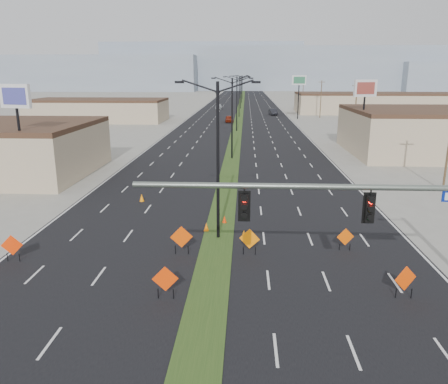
{
  "coord_description": "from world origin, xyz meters",
  "views": [
    {
      "loc": [
        1.72,
        -14.89,
        10.4
      ],
      "look_at": [
        0.4,
        11.73,
        3.2
      ],
      "focal_mm": 35.0,
      "sensor_mm": 36.0,
      "label": 1
    }
  ],
  "objects_px": {
    "construction_sign_4": "(405,280)",
    "streetlight_0": "(218,157)",
    "signal_mast": "(416,220)",
    "construction_sign_5": "(345,238)",
    "pole_sign_east_near": "(365,94)",
    "streetlight_1": "(232,116)",
    "pole_sign_east_far": "(299,83)",
    "construction_sign_3": "(249,240)",
    "cone_2": "(224,219)",
    "construction_sign_2": "(181,238)",
    "car_left": "(229,119)",
    "car_far": "(219,107)",
    "streetlight_6": "(242,86)",
    "streetlight_2": "(237,102)",
    "cone_1": "(206,227)",
    "streetlight_4": "(241,91)",
    "car_mid": "(273,112)",
    "construction_sign_0": "(12,246)",
    "pole_sign_west": "(16,104)",
    "cone_0": "(244,234)",
    "streetlight_5": "(242,88)",
    "construction_sign_1": "(165,280)",
    "cone_3": "(142,198)",
    "streetlight_3": "(239,95)"
  },
  "relations": [
    {
      "from": "cone_1",
      "to": "car_left",
      "type": "bearing_deg",
      "value": 90.9
    },
    {
      "from": "car_left",
      "to": "construction_sign_0",
      "type": "height_order",
      "value": "construction_sign_0"
    },
    {
      "from": "construction_sign_5",
      "to": "cone_1",
      "type": "xyz_separation_m",
      "value": [
        -8.73,
        2.96,
        -0.53
      ]
    },
    {
      "from": "signal_mast",
      "to": "streetlight_0",
      "type": "height_order",
      "value": "streetlight_0"
    },
    {
      "from": "signal_mast",
      "to": "streetlight_1",
      "type": "relative_size",
      "value": 1.63
    },
    {
      "from": "streetlight_6",
      "to": "construction_sign_2",
      "type": "bearing_deg",
      "value": -90.67
    },
    {
      "from": "streetlight_6",
      "to": "streetlight_2",
      "type": "bearing_deg",
      "value": -90.0
    },
    {
      "from": "streetlight_1",
      "to": "cone_0",
      "type": "relative_size",
      "value": 17.41
    },
    {
      "from": "streetlight_1",
      "to": "pole_sign_east_far",
      "type": "xyz_separation_m",
      "value": [
        14.17,
        51.74,
        2.96
      ]
    },
    {
      "from": "construction_sign_0",
      "to": "pole_sign_west",
      "type": "bearing_deg",
      "value": 104.28
    },
    {
      "from": "streetlight_6",
      "to": "streetlight_1",
      "type": "bearing_deg",
      "value": -90.0
    },
    {
      "from": "streetlight_6",
      "to": "streetlight_3",
      "type": "bearing_deg",
      "value": -90.0
    },
    {
      "from": "streetlight_0",
      "to": "streetlight_1",
      "type": "bearing_deg",
      "value": 90.0
    },
    {
      "from": "signal_mast",
      "to": "construction_sign_4",
      "type": "xyz_separation_m",
      "value": [
        0.83,
        2.41,
        -3.81
      ]
    },
    {
      "from": "streetlight_2",
      "to": "streetlight_5",
      "type": "xyz_separation_m",
      "value": [
        0.0,
        84.0,
        0.0
      ]
    },
    {
      "from": "pole_sign_east_near",
      "to": "car_far",
      "type": "bearing_deg",
      "value": 87.65
    },
    {
      "from": "construction_sign_5",
      "to": "cone_1",
      "type": "distance_m",
      "value": 9.23
    },
    {
      "from": "construction_sign_4",
      "to": "car_left",
      "type": "bearing_deg",
      "value": 75.02
    },
    {
      "from": "streetlight_4",
      "to": "cone_1",
      "type": "relative_size",
      "value": 16.3
    },
    {
      "from": "construction_sign_3",
      "to": "streetlight_4",
      "type": "bearing_deg",
      "value": 102.25
    },
    {
      "from": "construction_sign_1",
      "to": "pole_sign_east_far",
      "type": "relative_size",
      "value": 0.16
    },
    {
      "from": "pole_sign_west",
      "to": "car_far",
      "type": "bearing_deg",
      "value": 98.2
    },
    {
      "from": "cone_0",
      "to": "cone_3",
      "type": "distance_m",
      "value": 11.89
    },
    {
      "from": "cone_1",
      "to": "pole_sign_east_far",
      "type": "xyz_separation_m",
      "value": [
        15.05,
        78.56,
        8.07
      ]
    },
    {
      "from": "streetlight_4",
      "to": "car_mid",
      "type": "xyz_separation_m",
      "value": [
        8.92,
        -21.74,
        -4.62
      ]
    },
    {
      "from": "construction_sign_5",
      "to": "pole_sign_east_near",
      "type": "height_order",
      "value": "pole_sign_east_near"
    },
    {
      "from": "construction_sign_0",
      "to": "cone_0",
      "type": "distance_m",
      "value": 13.91
    },
    {
      "from": "construction_sign_3",
      "to": "cone_2",
      "type": "bearing_deg",
      "value": 118.55
    },
    {
      "from": "car_far",
      "to": "streetlight_1",
      "type": "bearing_deg",
      "value": -87.32
    },
    {
      "from": "signal_mast",
      "to": "construction_sign_1",
      "type": "height_order",
      "value": "signal_mast"
    },
    {
      "from": "streetlight_5",
      "to": "car_left",
      "type": "relative_size",
      "value": 2.3
    },
    {
      "from": "cone_1",
      "to": "streetlight_1",
      "type": "bearing_deg",
      "value": 88.1
    },
    {
      "from": "construction_sign_4",
      "to": "pole_sign_west",
      "type": "relative_size",
      "value": 0.17
    },
    {
      "from": "construction_sign_4",
      "to": "streetlight_0",
      "type": "bearing_deg",
      "value": 117.88
    },
    {
      "from": "streetlight_3",
      "to": "construction_sign_0",
      "type": "distance_m",
      "value": 89.22
    },
    {
      "from": "streetlight_1",
      "to": "construction_sign_4",
      "type": "relative_size",
      "value": 6.0
    },
    {
      "from": "construction_sign_2",
      "to": "construction_sign_5",
      "type": "bearing_deg",
      "value": -1.98
    },
    {
      "from": "construction_sign_2",
      "to": "construction_sign_4",
      "type": "relative_size",
      "value": 1.06
    },
    {
      "from": "cone_1",
      "to": "pole_sign_east_near",
      "type": "xyz_separation_m",
      "value": [
        17.76,
        29.67,
        7.69
      ]
    },
    {
      "from": "streetlight_6",
      "to": "pole_sign_east_far",
      "type": "relative_size",
      "value": 0.98
    },
    {
      "from": "streetlight_3",
      "to": "construction_sign_3",
      "type": "distance_m",
      "value": 86.85
    },
    {
      "from": "streetlight_4",
      "to": "streetlight_1",
      "type": "bearing_deg",
      "value": -90.0
    },
    {
      "from": "construction_sign_1",
      "to": "cone_0",
      "type": "distance_m",
      "value": 9.02
    },
    {
      "from": "car_left",
      "to": "car_far",
      "type": "xyz_separation_m",
      "value": [
        -4.76,
        38.75,
        -0.03
      ]
    },
    {
      "from": "car_left",
      "to": "cone_3",
      "type": "height_order",
      "value": "car_left"
    },
    {
      "from": "construction_sign_2",
      "to": "cone_3",
      "type": "xyz_separation_m",
      "value": [
        -4.98,
        10.98,
        -0.72
      ]
    },
    {
      "from": "pole_sign_east_far",
      "to": "construction_sign_1",
      "type": "bearing_deg",
      "value": -87.18
    },
    {
      "from": "streetlight_5",
      "to": "cone_0",
      "type": "distance_m",
      "value": 140.1
    },
    {
      "from": "construction_sign_3",
      "to": "cone_2",
      "type": "height_order",
      "value": "construction_sign_3"
    },
    {
      "from": "streetlight_4",
      "to": "construction_sign_2",
      "type": "bearing_deg",
      "value": -91.0
    }
  ]
}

